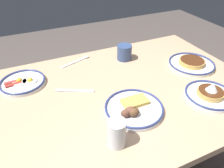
# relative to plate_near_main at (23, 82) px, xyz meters

# --- Properties ---
(dining_table) EXTENTS (1.45, 0.93, 0.75)m
(dining_table) POSITION_rel_plate_near_main_xyz_m (-0.41, 0.26, -0.10)
(dining_table) COLOR tan
(dining_table) RESTS_ON ground_plane
(plate_near_main) EXTENTS (0.23, 0.23, 0.04)m
(plate_near_main) POSITION_rel_plate_near_main_xyz_m (0.00, 0.00, 0.00)
(plate_near_main) COLOR white
(plate_near_main) RESTS_ON dining_table
(plate_center_pancakes) EXTENTS (0.23, 0.23, 0.08)m
(plate_center_pancakes) POSITION_rel_plate_near_main_xyz_m (-0.80, 0.48, 0.01)
(plate_center_pancakes) COLOR white
(plate_center_pancakes) RESTS_ON dining_table
(plate_far_companion) EXTENTS (0.26, 0.26, 0.04)m
(plate_far_companion) POSITION_rel_plate_near_main_xyz_m (-0.92, 0.21, 0.00)
(plate_far_companion) COLOR silver
(plate_far_companion) RESTS_ON dining_table
(plate_far_side) EXTENTS (0.26, 0.26, 0.05)m
(plate_far_side) POSITION_rel_plate_near_main_xyz_m (-0.42, 0.41, 0.00)
(plate_far_side) COLOR white
(plate_far_side) RESTS_ON dining_table
(coffee_mug) EXTENTS (0.09, 0.12, 0.09)m
(coffee_mug) POSITION_rel_plate_near_main_xyz_m (-0.60, -0.03, 0.03)
(coffee_mug) COLOR #334772
(coffee_mug) RESTS_ON dining_table
(drinking_glass) EXTENTS (0.07, 0.07, 0.11)m
(drinking_glass) POSITION_rel_plate_near_main_xyz_m (-0.28, 0.55, 0.04)
(drinking_glass) COLOR silver
(drinking_glass) RESTS_ON dining_table
(fork_near) EXTENTS (0.18, 0.10, 0.01)m
(fork_near) POSITION_rel_plate_near_main_xyz_m (-0.22, 0.17, -0.01)
(fork_near) COLOR silver
(fork_near) RESTS_ON dining_table
(tea_spoon) EXTENTS (0.20, 0.08, 0.01)m
(tea_spoon) POSITION_rel_plate_near_main_xyz_m (-0.34, -0.12, -0.01)
(tea_spoon) COLOR silver
(tea_spoon) RESTS_ON dining_table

